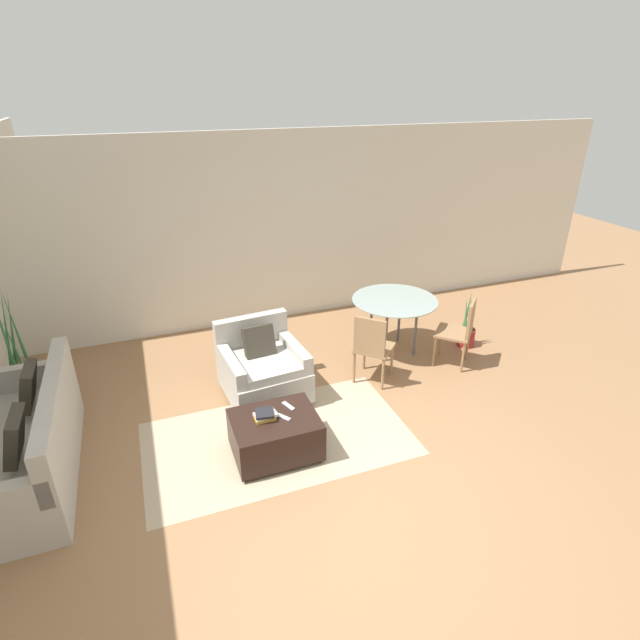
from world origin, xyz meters
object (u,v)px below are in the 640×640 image
at_px(book_stack, 265,415).
at_px(couch, 28,448).
at_px(armchair, 263,369).
at_px(tv_remote_secondary, 284,417).
at_px(dining_chair_near_left, 372,345).
at_px(dining_table, 394,305).
at_px(ottoman, 275,434).
at_px(tv_remote_primary, 288,406).
at_px(potted_plant, 22,375).
at_px(dining_chair_near_right, 461,328).
at_px(potted_plant_small, 467,331).

bearing_deg(book_stack, couch, 167.02).
distance_m(armchair, tv_remote_secondary, 1.08).
xyz_separation_m(armchair, dining_chair_near_left, (1.28, -0.21, 0.17)).
bearing_deg(dining_table, armchair, -167.95).
xyz_separation_m(couch, ottoman, (2.18, -0.51, -0.08)).
xyz_separation_m(tv_remote_primary, dining_chair_near_left, (1.25, 0.70, 0.09)).
height_order(potted_plant, dining_chair_near_right, potted_plant).
bearing_deg(armchair, potted_plant_small, 3.36).
relative_size(potted_plant, dining_chair_near_left, 1.53).
xyz_separation_m(couch, potted_plant, (-0.24, 1.42, 0.00)).
height_order(armchair, potted_plant_small, armchair).
bearing_deg(dining_table, tv_remote_secondary, -143.14).
bearing_deg(potted_plant, dining_chair_near_left, -15.88).
bearing_deg(dining_chair_near_left, dining_chair_near_right, 0.00).
height_order(potted_plant, dining_chair_near_left, potted_plant).
bearing_deg(dining_chair_near_right, armchair, 175.12).
bearing_deg(potted_plant, armchair, -18.90).
bearing_deg(book_stack, dining_chair_near_right, 16.27).
bearing_deg(couch, dining_table, 12.55).
bearing_deg(ottoman, couch, 166.80).
height_order(book_stack, dining_chair_near_left, dining_chair_near_left).
bearing_deg(book_stack, tv_remote_secondary, -16.48).
distance_m(couch, potted_plant, 1.44).
bearing_deg(potted_plant, tv_remote_secondary, -37.93).
relative_size(tv_remote_secondary, dining_table, 0.13).
bearing_deg(book_stack, potted_plant_small, 20.63).
xyz_separation_m(potted_plant, potted_plant_small, (5.50, -0.71, -0.10)).
bearing_deg(tv_remote_secondary, book_stack, 163.52).
bearing_deg(potted_plant_small, armchair, -176.64).
xyz_separation_m(tv_remote_primary, potted_plant, (-2.60, 1.79, -0.11)).
relative_size(tv_remote_secondary, dining_chair_near_left, 0.16).
distance_m(armchair, dining_chair_near_left, 1.31).
bearing_deg(potted_plant_small, dining_table, 167.19).
height_order(dining_table, potted_plant_small, potted_plant_small).
bearing_deg(armchair, tv_remote_secondary, -93.74).
bearing_deg(tv_remote_primary, potted_plant_small, 20.48).
relative_size(armchair, dining_table, 0.87).
relative_size(book_stack, tv_remote_primary, 1.32).
height_order(ottoman, tv_remote_primary, tv_remote_primary).
relative_size(armchair, ottoman, 1.18).
relative_size(tv_remote_primary, tv_remote_secondary, 1.16).
xyz_separation_m(armchair, potted_plant_small, (2.93, 0.17, -0.13)).
bearing_deg(couch, dining_chair_near_left, 5.10).
relative_size(dining_chair_near_right, potted_plant_small, 1.12).
distance_m(ottoman, dining_chair_near_left, 1.68).
xyz_separation_m(tv_remote_secondary, potted_plant_small, (3.00, 1.24, -0.21)).
distance_m(couch, armchair, 2.40).
bearing_deg(couch, dining_chair_near_right, 3.80).
relative_size(armchair, potted_plant_small, 1.21).
distance_m(armchair, tv_remote_primary, 0.92).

